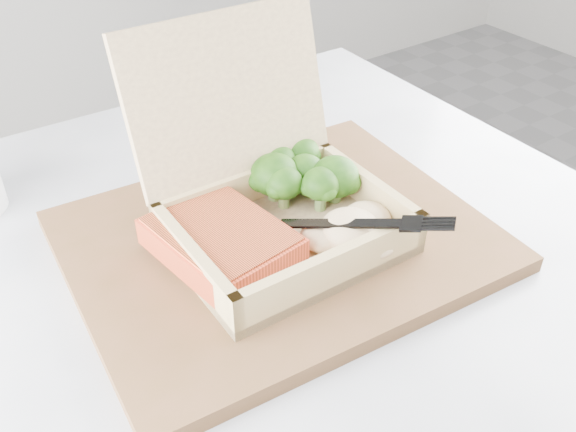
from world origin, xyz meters
TOP-DOWN VIEW (x-y plane):
  - cafe_table at (-0.28, 0.46)m, footprint 0.75×0.75m
  - serving_tray at (-0.27, 0.46)m, footprint 0.41×0.34m
  - takeout_container at (-0.27, 0.47)m, footprint 0.20×0.21m
  - salmon_fillet at (-0.34, 0.45)m, footprint 0.11×0.14m
  - broccoli_pile at (-0.22, 0.49)m, footprint 0.11×0.11m
  - mashed_potatoes at (-0.23, 0.40)m, footprint 0.09×0.08m
  - plastic_fork at (-0.26, 0.42)m, footprint 0.11×0.13m
  - receipt at (-0.23, 0.66)m, footprint 0.08×0.14m

SIDE VIEW (x-z plane):
  - cafe_table at x=-0.28m, z-range 0.17..0.88m
  - receipt at x=-0.23m, z-range 0.71..0.71m
  - serving_tray at x=-0.27m, z-range 0.71..0.72m
  - salmon_fillet at x=-0.34m, z-range 0.73..0.76m
  - mashed_potatoes at x=-0.23m, z-range 0.73..0.76m
  - broccoli_pile at x=-0.22m, z-range 0.73..0.77m
  - plastic_fork at x=-0.26m, z-range 0.75..0.77m
  - takeout_container at x=-0.27m, z-range 0.67..0.86m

